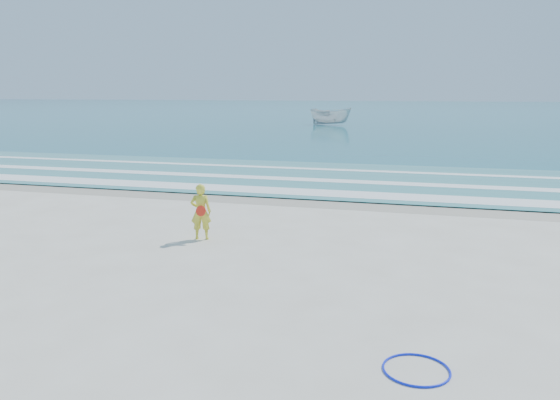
# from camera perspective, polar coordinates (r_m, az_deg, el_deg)

# --- Properties ---
(ground) EXTENTS (400.00, 400.00, 0.00)m
(ground) POSITION_cam_1_polar(r_m,az_deg,el_deg) (10.95, -5.74, -9.14)
(ground) COLOR silver
(ground) RESTS_ON ground
(wet_sand) EXTENTS (400.00, 2.40, 0.00)m
(wet_sand) POSITION_cam_1_polar(r_m,az_deg,el_deg) (19.30, 3.88, -0.08)
(wet_sand) COLOR #B2A893
(wet_sand) RESTS_ON ground
(ocean) EXTENTS (400.00, 190.00, 0.04)m
(ocean) POSITION_cam_1_polar(r_m,az_deg,el_deg) (114.67, 13.67, 9.14)
(ocean) COLOR #19727F
(ocean) RESTS_ON ground
(shallow) EXTENTS (400.00, 10.00, 0.01)m
(shallow) POSITION_cam_1_polar(r_m,az_deg,el_deg) (24.14, 6.26, 2.29)
(shallow) COLOR #59B7AD
(shallow) RESTS_ON ocean
(foam_near) EXTENTS (400.00, 1.40, 0.01)m
(foam_near) POSITION_cam_1_polar(r_m,az_deg,el_deg) (20.55, 4.61, 0.75)
(foam_near) COLOR white
(foam_near) RESTS_ON shallow
(foam_mid) EXTENTS (400.00, 0.90, 0.01)m
(foam_mid) POSITION_cam_1_polar(r_m,az_deg,el_deg) (23.36, 5.95, 2.01)
(foam_mid) COLOR white
(foam_mid) RESTS_ON shallow
(foam_far) EXTENTS (400.00, 0.60, 0.01)m
(foam_far) POSITION_cam_1_polar(r_m,az_deg,el_deg) (26.58, 7.13, 3.12)
(foam_far) COLOR white
(foam_far) RESTS_ON shallow
(hoop) EXTENTS (1.06, 1.06, 0.03)m
(hoop) POSITION_cam_1_polar(r_m,az_deg,el_deg) (8.16, 14.06, -16.81)
(hoop) COLOR #0C1FE7
(hoop) RESTS_ON ground
(boat) EXTENTS (5.41, 3.33, 1.96)m
(boat) POSITION_cam_1_polar(r_m,az_deg,el_deg) (62.13, 5.29, 8.72)
(boat) COLOR silver
(boat) RESTS_ON ocean
(woman) EXTENTS (0.61, 0.47, 1.47)m
(woman) POSITION_cam_1_polar(r_m,az_deg,el_deg) (14.31, -8.27, -1.22)
(woman) COLOR yellow
(woman) RESTS_ON ground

